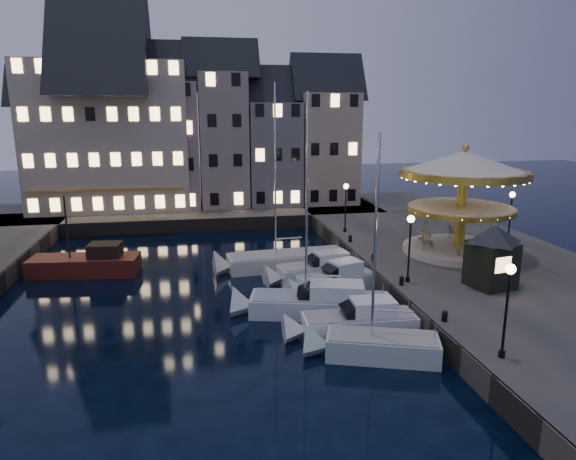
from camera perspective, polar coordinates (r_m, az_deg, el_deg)
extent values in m
plane|color=black|center=(30.02, 0.86, -9.52)|extent=(160.00, 160.00, 0.00)
cube|color=#474442|center=(39.94, 19.26, -3.44)|extent=(16.00, 56.00, 1.30)
cube|color=#474442|center=(56.29, -12.77, 1.71)|extent=(44.00, 12.00, 1.30)
cube|color=#47423A|center=(36.73, 8.28, -4.26)|extent=(0.15, 44.00, 1.30)
cube|color=#47423A|center=(50.36, -10.75, 0.46)|extent=(48.00, 0.15, 1.30)
cylinder|color=black|center=(24.32, 22.65, -12.58)|extent=(0.28, 0.28, 0.30)
cylinder|color=black|center=(23.64, 23.03, -8.75)|extent=(0.12, 0.12, 3.80)
sphere|color=#FFD18C|center=(22.99, 23.49, -3.99)|extent=(0.44, 0.44, 0.44)
cylinder|color=black|center=(32.47, 13.15, -5.36)|extent=(0.28, 0.28, 0.30)
cylinder|color=black|center=(31.96, 13.31, -2.39)|extent=(0.12, 0.12, 3.80)
sphere|color=#FFD18C|center=(31.48, 13.51, 1.21)|extent=(0.44, 0.44, 0.44)
cylinder|color=black|center=(44.68, 6.34, 0.03)|extent=(0.28, 0.28, 0.30)
cylinder|color=black|center=(44.31, 6.40, 2.23)|extent=(0.12, 0.12, 3.80)
sphere|color=#FFD18C|center=(43.97, 6.47, 4.86)|extent=(0.44, 0.44, 0.44)
cylinder|color=black|center=(43.70, 23.21, -1.29)|extent=(0.28, 0.28, 0.30)
cylinder|color=black|center=(43.32, 23.42, 0.95)|extent=(0.12, 0.12, 3.80)
sphere|color=#FFD18C|center=(42.97, 23.67, 3.62)|extent=(0.44, 0.44, 0.44)
cylinder|color=black|center=(27.14, 17.00, -9.26)|extent=(0.28, 0.28, 0.40)
sphere|color=black|center=(27.06, 17.04, -8.83)|extent=(0.30, 0.30, 0.30)
cylinder|color=black|center=(31.79, 12.51, -5.64)|extent=(0.28, 0.28, 0.40)
sphere|color=black|center=(31.72, 12.53, -5.26)|extent=(0.30, 0.30, 0.30)
cylinder|color=black|center=(36.22, 9.48, -3.15)|extent=(0.28, 0.28, 0.40)
sphere|color=black|center=(36.16, 9.49, -2.82)|extent=(0.30, 0.30, 0.30)
cylinder|color=black|center=(41.25, 6.93, -1.03)|extent=(0.28, 0.28, 0.40)
sphere|color=black|center=(41.19, 6.93, -0.74)|extent=(0.30, 0.30, 0.30)
cube|color=gray|center=(59.05, -24.31, 7.44)|extent=(5.00, 8.00, 11.00)
cube|color=slate|center=(57.95, -19.07, 8.29)|extent=(5.60, 8.00, 12.00)
cube|color=gray|center=(57.33, -13.06, 9.12)|extent=(6.20, 8.00, 13.00)
cube|color=gray|center=(57.32, -7.25, 9.86)|extent=(5.00, 8.00, 14.00)
cube|color=slate|center=(57.98, -1.77, 8.51)|extent=(5.60, 8.00, 11.00)
cube|color=tan|center=(59.14, 4.11, 9.06)|extent=(6.20, 8.00, 12.00)
cube|color=#BFB3A0|center=(57.85, -19.14, 9.77)|extent=(16.00, 9.00, 15.00)
cube|color=silver|center=(25.58, 10.42, -12.89)|extent=(5.67, 3.63, 1.30)
cube|color=gray|center=(25.30, 10.48, -11.53)|extent=(5.37, 3.39, 0.10)
cylinder|color=silver|center=(23.73, 9.67, -1.31)|extent=(0.14, 0.14, 9.28)
cube|color=white|center=(27.78, 7.89, -10.60)|extent=(6.01, 2.21, 1.30)
cube|color=gray|center=(27.51, 7.94, -9.33)|extent=(5.71, 2.04, 0.10)
cube|color=white|center=(27.55, 9.41, -8.38)|extent=(2.31, 1.57, 0.80)
cube|color=black|center=(27.27, 6.99, -8.76)|extent=(1.09, 1.42, 0.87)
cube|color=silver|center=(30.09, 3.54, -8.57)|extent=(8.34, 4.25, 1.30)
cube|color=gray|center=(29.85, 3.55, -7.37)|extent=(7.91, 3.97, 0.10)
cube|color=silver|center=(29.71, 5.43, -6.62)|extent=(3.38, 2.46, 0.80)
cube|color=black|center=(29.74, 2.32, -6.76)|extent=(1.69, 1.93, 1.01)
cylinder|color=silver|center=(28.41, 2.09, 2.84)|extent=(0.14, 0.14, 10.78)
cube|color=white|center=(34.03, 5.49, -5.96)|extent=(5.48, 3.37, 1.30)
cube|color=gray|center=(33.82, 5.51, -4.89)|extent=(5.19, 3.15, 0.10)
cube|color=white|center=(34.01, 6.40, -4.05)|extent=(2.29, 1.98, 0.80)
cube|color=black|center=(33.51, 4.93, -4.46)|extent=(1.29, 1.59, 0.82)
cube|color=silver|center=(36.04, 3.69, -4.82)|extent=(6.25, 2.92, 1.30)
cube|color=gray|center=(35.84, 3.70, -3.80)|extent=(5.93, 2.72, 0.10)
cube|color=silver|center=(35.99, 4.77, -3.03)|extent=(2.49, 1.84, 0.80)
cube|color=black|center=(35.57, 3.00, -3.37)|extent=(1.26, 1.55, 0.88)
cube|color=beige|center=(38.59, -0.09, -3.56)|extent=(9.03, 3.34, 1.30)
cube|color=gray|center=(38.40, -0.09, -2.60)|extent=(8.58, 3.09, 0.10)
cylinder|color=silver|center=(37.00, -1.42, 6.17)|extent=(0.14, 0.14, 11.91)
cube|color=#581E16|center=(39.88, -21.62, -3.81)|extent=(7.75, 3.31, 1.50)
cube|color=black|center=(39.15, -19.66, -2.13)|extent=(2.37, 2.01, 1.00)
cylinder|color=black|center=(39.47, -23.37, 0.29)|extent=(0.12, 0.12, 4.52)
cylinder|color=beige|center=(39.79, 18.33, -2.09)|extent=(7.89, 7.89, 0.49)
cylinder|color=gold|center=(39.08, 18.68, 2.58)|extent=(0.69, 0.69, 6.11)
cylinder|color=beige|center=(39.10, 18.67, 2.44)|extent=(7.30, 7.30, 0.18)
cylinder|color=gold|center=(39.13, 18.65, 2.19)|extent=(7.57, 7.57, 0.35)
cone|color=beige|center=(38.66, 19.03, 7.18)|extent=(9.07, 9.07, 1.58)
cylinder|color=gold|center=(38.75, 18.93, 5.95)|extent=(9.07, 9.07, 0.49)
sphere|color=gold|center=(38.58, 19.14, 8.63)|extent=(0.49, 0.49, 0.49)
imported|color=beige|center=(41.60, 21.07, -0.60)|extent=(1.65, 1.19, 0.99)
cube|color=black|center=(32.71, 21.65, -3.60)|extent=(2.72, 2.72, 2.73)
pyramid|color=black|center=(32.13, 22.01, 0.48)|extent=(3.64, 3.64, 1.02)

